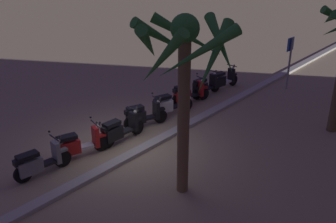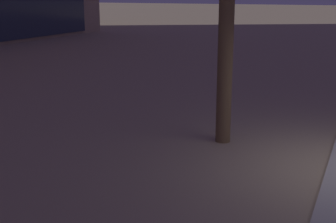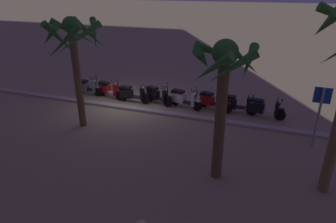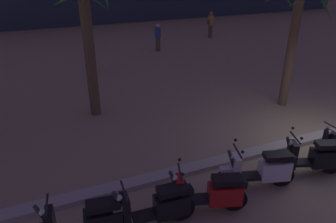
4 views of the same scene
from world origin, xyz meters
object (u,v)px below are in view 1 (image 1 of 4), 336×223
at_px(scooter_black_second_in_line, 223,80).
at_px(scooter_white_mid_front, 170,104).
at_px(scooter_black_gap_after_mid, 204,87).
at_px(scooter_red_mid_centre, 188,93).
at_px(scooter_black_mid_rear, 119,130).
at_px(scooter_red_last_in_row, 77,144).
at_px(scooter_grey_lead_nearest, 38,162).
at_px(palm_tree_near_sign, 184,61).
at_px(scooter_black_tail_end, 142,115).
at_px(crossing_sign, 290,57).

relative_size(scooter_black_second_in_line, scooter_white_mid_front, 1.01).
relative_size(scooter_black_gap_after_mid, scooter_red_mid_centre, 1.02).
distance_m(scooter_black_second_in_line, scooter_black_mid_rear, 6.72).
height_order(scooter_red_last_in_row, scooter_grey_lead_nearest, same).
relative_size(scooter_red_mid_centre, palm_tree_near_sign, 0.38).
distance_m(scooter_black_gap_after_mid, scooter_black_mid_rear, 5.42).
relative_size(scooter_grey_lead_nearest, palm_tree_near_sign, 0.37).
height_order(scooter_black_tail_end, scooter_black_mid_rear, scooter_black_tail_end).
distance_m(scooter_red_last_in_row, scooter_grey_lead_nearest, 1.36).
height_order(scooter_black_mid_rear, palm_tree_near_sign, palm_tree_near_sign).
relative_size(scooter_black_second_in_line, scooter_grey_lead_nearest, 1.04).
bearing_deg(scooter_black_second_in_line, palm_tree_near_sign, 25.43).
xyz_separation_m(scooter_white_mid_front, scooter_grey_lead_nearest, (5.72, -0.05, -0.02)).
relative_size(scooter_black_mid_rear, scooter_red_last_in_row, 1.06).
bearing_deg(scooter_white_mid_front, scooter_red_mid_centre, -170.95).
height_order(crossing_sign, palm_tree_near_sign, palm_tree_near_sign).
bearing_deg(palm_tree_near_sign, scooter_grey_lead_nearest, -59.13).
height_order(scooter_red_mid_centre, scooter_black_tail_end, same).
relative_size(scooter_black_gap_after_mid, scooter_grey_lead_nearest, 1.05).
bearing_deg(scooter_red_mid_centre, scooter_black_gap_after_mid, 178.03).
bearing_deg(scooter_black_tail_end, scooter_white_mid_front, 177.66).
bearing_deg(scooter_red_mid_centre, palm_tree_near_sign, 36.24).
height_order(scooter_black_mid_rear, crossing_sign, crossing_sign).
bearing_deg(crossing_sign, scooter_red_last_in_row, -12.17).
height_order(scooter_red_mid_centre, scooter_white_mid_front, same).
bearing_deg(scooter_black_tail_end, scooter_red_last_in_row, -0.04).
bearing_deg(scooter_white_mid_front, scooter_grey_lead_nearest, -0.49).
bearing_deg(scooter_black_mid_rear, scooter_red_last_in_row, -9.11).
bearing_deg(scooter_white_mid_front, crossing_sign, 159.96).
xyz_separation_m(scooter_black_second_in_line, scooter_red_mid_centre, (2.43, -0.15, -0.01)).
height_order(scooter_black_second_in_line, palm_tree_near_sign, palm_tree_near_sign).
bearing_deg(palm_tree_near_sign, scooter_black_mid_rear, -103.37).
bearing_deg(scooter_white_mid_front, scooter_black_gap_after_mid, -175.72).
bearing_deg(palm_tree_near_sign, scooter_black_tail_end, -121.12).
xyz_separation_m(scooter_black_mid_rear, crossing_sign, (-8.71, 1.96, 1.05)).
distance_m(scooter_black_mid_rear, scooter_red_last_in_row, 1.55).
relative_size(scooter_red_last_in_row, palm_tree_near_sign, 0.38).
relative_size(scooter_black_tail_end, scooter_red_last_in_row, 0.95).
height_order(scooter_black_second_in_line, scooter_white_mid_front, scooter_white_mid_front).
distance_m(scooter_black_gap_after_mid, scooter_black_tail_end, 4.06).
height_order(scooter_black_mid_rear, scooter_red_last_in_row, scooter_red_last_in_row).
height_order(scooter_white_mid_front, scooter_red_last_in_row, same).
bearing_deg(scooter_black_second_in_line, scooter_white_mid_front, 1.21).
bearing_deg(scooter_black_second_in_line, crossing_sign, 131.86).
xyz_separation_m(scooter_black_second_in_line, palm_tree_near_sign, (7.50, 3.57, 3.14)).
distance_m(scooter_black_second_in_line, scooter_black_gap_after_mid, 1.31).
xyz_separation_m(scooter_black_mid_rear, palm_tree_near_sign, (0.78, 3.30, 3.14)).
bearing_deg(scooter_black_tail_end, scooter_red_mid_centre, -176.64).
bearing_deg(scooter_black_gap_after_mid, scooter_white_mid_front, 4.28).
xyz_separation_m(scooter_red_mid_centre, scooter_white_mid_front, (1.46, 0.23, 0.01)).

